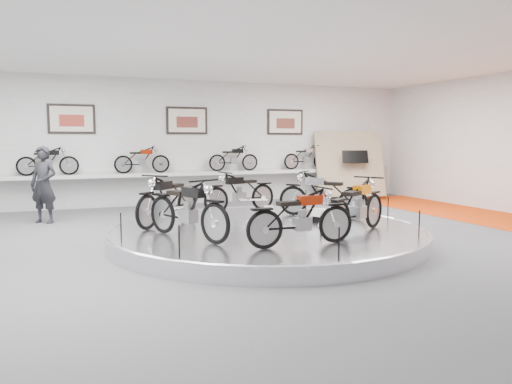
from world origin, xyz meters
name	(u,v)px	position (x,y,z in m)	size (l,w,h in m)	color
floor	(273,245)	(0.00, 0.00, 0.00)	(16.00, 16.00, 0.00)	#4F4F51
ceiling	(274,39)	(0.00, 0.00, 4.00)	(16.00, 16.00, 0.00)	white
wall_back	(187,142)	(0.00, 7.00, 2.00)	(16.00, 16.00, 0.00)	white
dado_band	(188,187)	(0.00, 6.98, 0.55)	(15.68, 0.04, 1.10)	#BCBCBA
display_platform	(267,235)	(0.00, 0.30, 0.15)	(6.40, 6.40, 0.30)	silver
platform_rim	(267,229)	(0.00, 0.30, 0.27)	(6.40, 6.40, 0.10)	#B2B2BA
shelf	(190,174)	(0.00, 6.70, 1.00)	(11.00, 0.55, 0.10)	silver
poster_left	(72,119)	(-3.50, 6.96, 2.70)	(1.35, 0.06, 0.88)	#EEE4CC
poster_center	(187,121)	(0.00, 6.96, 2.70)	(1.35, 0.06, 0.88)	#EEE4CC
poster_right	(285,122)	(3.50, 6.96, 2.70)	(1.35, 0.06, 0.88)	#EEE4CC
display_panel	(350,164)	(5.60, 6.10, 1.25)	(2.40, 0.12, 2.40)	tan
shelf_bike_a	(48,163)	(-4.20, 6.70, 1.42)	(1.22, 0.42, 0.73)	black
shelf_bike_b	(142,161)	(-1.50, 6.70, 1.42)	(1.22, 0.42, 0.73)	maroon
shelf_bike_c	(234,160)	(1.50, 6.70, 1.42)	(1.22, 0.42, 0.73)	black
shelf_bike_d	(306,159)	(4.20, 6.70, 1.42)	(1.22, 0.42, 0.73)	#AAA9AE
bike_a	(322,194)	(1.71, 1.08, 0.83)	(1.81, 0.64, 1.07)	#AAA9AE
bike_b	(240,192)	(0.20, 2.49, 0.81)	(1.74, 0.61, 1.02)	black
bike_c	(168,199)	(-1.80, 1.43, 0.84)	(1.84, 0.65, 1.08)	black
bike_d	(187,208)	(-1.79, -0.22, 0.85)	(1.87, 0.66, 1.10)	black
bike_e	(301,217)	(-0.17, -1.55, 0.80)	(1.69, 0.60, 0.99)	maroon
bike_f	(358,206)	(1.36, -0.93, 0.84)	(1.82, 0.64, 1.07)	#D46300
visitor	(44,185)	(-4.28, 4.53, 0.96)	(0.70, 0.46, 1.93)	black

